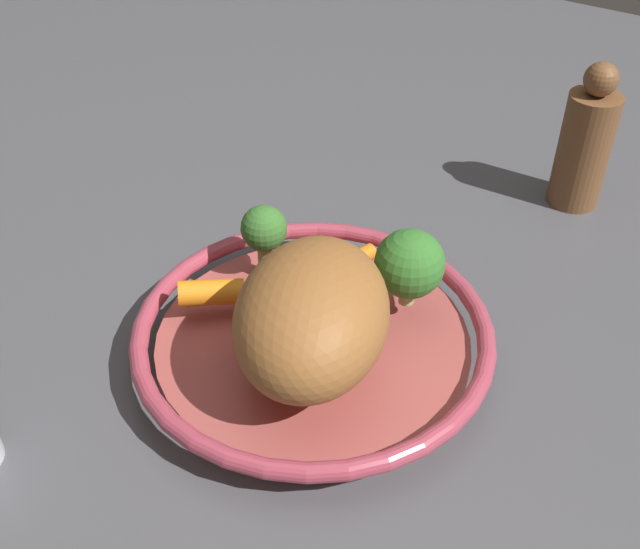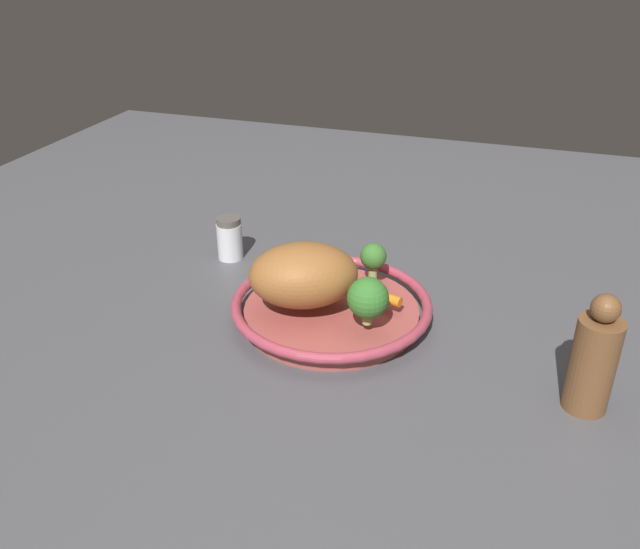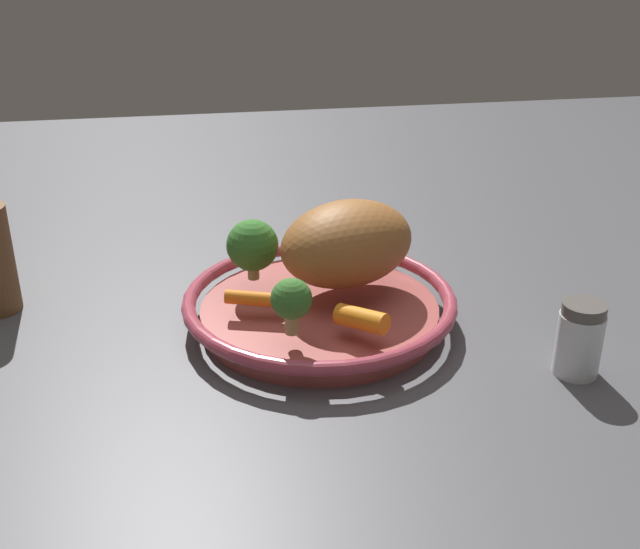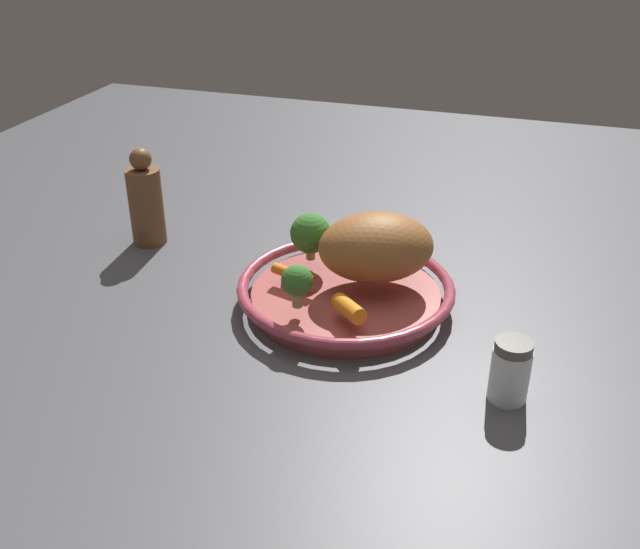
# 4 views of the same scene
# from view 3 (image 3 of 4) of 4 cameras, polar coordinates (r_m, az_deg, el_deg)

# --- Properties ---
(ground_plane) EXTENTS (1.83, 1.83, 0.00)m
(ground_plane) POSITION_cam_3_polar(r_m,az_deg,el_deg) (0.83, -0.03, -3.49)
(ground_plane) COLOR #4C4C51
(serving_bowl) EXTENTS (0.28, 0.28, 0.03)m
(serving_bowl) POSITION_cam_3_polar(r_m,az_deg,el_deg) (0.82, -0.03, -2.36)
(serving_bowl) COLOR #A84C47
(serving_bowl) RESTS_ON ground_plane
(roast_chicken_piece) EXTENTS (0.16, 0.18, 0.09)m
(roast_chicken_piece) POSITION_cam_3_polar(r_m,az_deg,el_deg) (0.82, 1.96, 2.26)
(roast_chicken_piece) COLOR #975D2D
(roast_chicken_piece) RESTS_ON serving_bowl
(baby_carrot_near_rim) EXTENTS (0.05, 0.05, 0.02)m
(baby_carrot_near_rim) POSITION_cam_3_polar(r_m,az_deg,el_deg) (0.74, 3.00, -3.21)
(baby_carrot_near_rim) COLOR orange
(baby_carrot_near_rim) RESTS_ON serving_bowl
(baby_carrot_center) EXTENTS (0.03, 0.06, 0.02)m
(baby_carrot_center) POSITION_cam_3_polar(r_m,az_deg,el_deg) (0.78, -4.63, -1.74)
(baby_carrot_center) COLOR orange
(baby_carrot_center) RESTS_ON serving_bowl
(broccoli_floret_large) EXTENTS (0.04, 0.04, 0.05)m
(broccoli_floret_large) POSITION_cam_3_polar(r_m,az_deg,el_deg) (0.72, -2.07, -1.86)
(broccoli_floret_large) COLOR #9BA566
(broccoli_floret_large) RESTS_ON serving_bowl
(broccoli_floret_edge) EXTENTS (0.05, 0.05, 0.07)m
(broccoli_floret_edge) POSITION_cam_3_polar(r_m,az_deg,el_deg) (0.83, -4.88, 2.08)
(broccoli_floret_edge) COLOR #98A866
(broccoli_floret_edge) RESTS_ON serving_bowl
(salt_shaker) EXTENTS (0.04, 0.04, 0.07)m
(salt_shaker) POSITION_cam_3_polar(r_m,az_deg,el_deg) (0.76, 18.14, -4.44)
(salt_shaker) COLOR silver
(salt_shaker) RESTS_ON ground_plane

